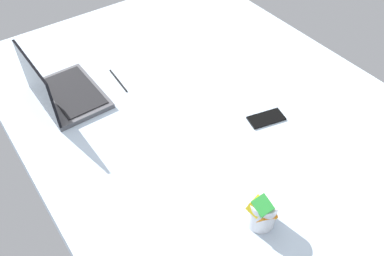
# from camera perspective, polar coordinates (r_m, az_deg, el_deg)

# --- Properties ---
(bed_mattress) EXTENTS (1.80, 1.40, 0.18)m
(bed_mattress) POSITION_cam_1_polar(r_m,az_deg,el_deg) (1.70, 1.19, 1.72)
(bed_mattress) COLOR silver
(bed_mattress) RESTS_ON ground
(laptop) EXTENTS (0.33, 0.23, 0.23)m
(laptop) POSITION_cam_1_polar(r_m,az_deg,el_deg) (1.70, -17.95, 4.92)
(laptop) COLOR #4C4C51
(laptop) RESTS_ON bed_mattress
(snack_cup) EXTENTS (0.09, 0.10, 0.14)m
(snack_cup) POSITION_cam_1_polar(r_m,az_deg,el_deg) (1.24, 9.87, -11.48)
(snack_cup) COLOR silver
(snack_cup) RESTS_ON bed_mattress
(cell_phone) EXTENTS (0.10, 0.15, 0.01)m
(cell_phone) POSITION_cam_1_polar(r_m,az_deg,el_deg) (1.58, 10.43, 1.35)
(cell_phone) COLOR black
(cell_phone) RESTS_ON bed_mattress
(charger_cable) EXTENTS (0.17, 0.02, 0.01)m
(charger_cable) POSITION_cam_1_polar(r_m,az_deg,el_deg) (1.76, -10.38, 6.61)
(charger_cable) COLOR black
(charger_cable) RESTS_ON bed_mattress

